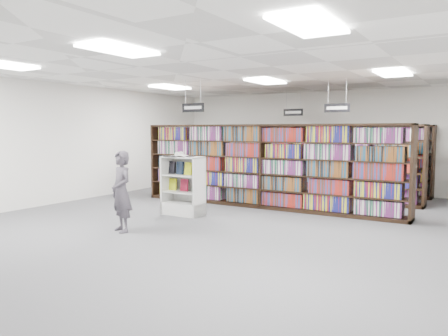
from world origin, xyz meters
The scene contains 19 objects.
floor centered at (0.00, 0.00, 0.00)m, with size 12.00×12.00×0.00m, color #4E4E53.
ceiling centered at (0.00, 0.00, 3.20)m, with size 10.00×12.00×0.10m, color white.
wall_back centered at (0.00, 6.00, 1.60)m, with size 10.00×0.10×3.20m, color silver.
wall_left centered at (-5.00, 0.00, 1.60)m, with size 0.10×12.00×3.20m, color silver.
bookshelf_row_near centered at (0.00, 2.00, 1.05)m, with size 7.00×0.60×2.10m.
bookshelf_row_mid centered at (0.00, 4.00, 1.05)m, with size 7.00×0.60×2.10m.
bookshelf_row_far centered at (0.00, 5.70, 1.05)m, with size 7.00×0.60×2.10m.
aisle_sign_left centered at (-1.50, 1.00, 2.53)m, with size 0.65×0.02×0.80m.
aisle_sign_right centered at (1.50, 3.00, 2.53)m, with size 0.65×0.02×0.80m.
aisle_sign_center centered at (-0.50, 5.00, 2.53)m, with size 0.65×0.02×0.80m.
troffer_front_left centered at (-3.00, -3.00, 3.16)m, with size 0.60×1.20×0.04m, color white.
troffer_front_center centered at (0.00, -3.00, 3.16)m, with size 0.60×1.20×0.04m, color white.
troffer_front_right centered at (3.00, -3.00, 3.16)m, with size 0.60×1.20×0.04m, color white.
troffer_back_left centered at (-3.00, 2.00, 3.16)m, with size 0.60×1.20×0.04m, color white.
troffer_back_center centered at (0.00, 2.00, 3.16)m, with size 0.60×1.20×0.04m, color white.
troffer_back_right centered at (3.00, 2.00, 3.16)m, with size 0.60×1.20×0.04m, color white.
endcap_display centered at (-1.17, 0.16, 0.46)m, with size 0.97×0.49×1.35m.
open_book centered at (-1.22, 0.06, 1.38)m, with size 0.74×0.56×0.13m.
shopper centered at (-1.17, -1.84, 0.78)m, with size 0.57×0.37×1.56m, color #47424B.
Camera 1 is at (4.84, -7.88, 1.96)m, focal length 35.00 mm.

